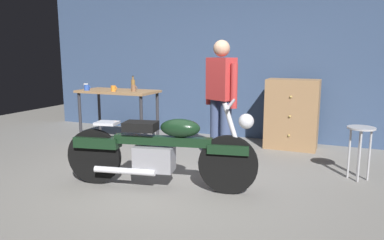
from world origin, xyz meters
TOP-DOWN VIEW (x-y plane):
  - ground_plane at (0.00, 0.00)m, footprint 12.00×12.00m
  - back_wall at (0.00, 2.80)m, footprint 8.00×0.12m
  - workbench at (-1.69, 1.49)m, footprint 1.30×0.64m
  - motorcycle at (-0.08, -0.09)m, footprint 2.16×0.76m
  - person_standing at (0.22, 1.10)m, footprint 0.51×0.37m
  - shop_stool at (1.97, 1.10)m, footprint 0.32×0.32m
  - wooden_dresser at (1.01, 2.30)m, footprint 0.80×0.47m
  - mug_brown_stoneware at (-1.34, 1.42)m, footprint 0.11×0.08m
  - mug_blue_enamel at (-2.14, 1.26)m, footprint 0.12×0.09m
  - mug_orange_travel at (-1.65, 1.31)m, footprint 0.11×0.08m
  - mug_white_ceramic at (-2.25, 1.38)m, footprint 0.11×0.07m
  - bottle at (-1.41, 1.52)m, footprint 0.06×0.06m

SIDE VIEW (x-z plane):
  - ground_plane at x=0.00m, z-range 0.00..0.00m
  - motorcycle at x=-0.08m, z-range -0.05..0.95m
  - shop_stool at x=1.97m, z-range 0.18..0.82m
  - wooden_dresser at x=1.01m, z-range 0.00..1.10m
  - workbench at x=-1.69m, z-range 0.34..1.24m
  - person_standing at x=0.22m, z-range 0.09..1.76m
  - mug_blue_enamel at x=-2.14m, z-range 0.90..0.99m
  - mug_orange_travel at x=-1.65m, z-range 0.90..0.99m
  - mug_white_ceramic at x=-2.25m, z-range 0.90..1.00m
  - mug_brown_stoneware at x=-1.34m, z-range 0.90..1.00m
  - bottle at x=-1.41m, z-range 0.88..1.12m
  - back_wall at x=0.00m, z-range 0.00..3.10m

